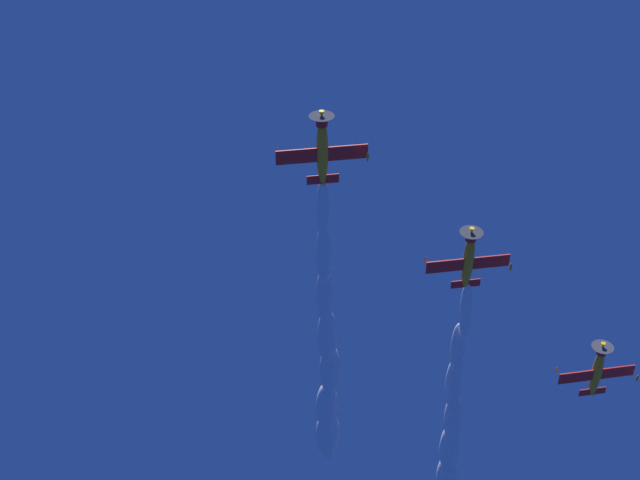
% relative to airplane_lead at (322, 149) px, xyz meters
% --- Properties ---
extents(airplane_lead, '(8.33, 9.18, 3.10)m').
position_rel_airplane_lead_xyz_m(airplane_lead, '(0.00, 0.00, 0.00)').
color(airplane_lead, orange).
extents(airplane_left_wingman, '(8.32, 9.17, 3.45)m').
position_rel_airplane_lead_xyz_m(airplane_left_wingman, '(-7.20, 19.38, 0.41)').
color(airplane_left_wingman, orange).
extents(airplane_right_wingman, '(8.34, 9.17, 3.06)m').
position_rel_airplane_lead_xyz_m(airplane_right_wingman, '(-16.02, 39.98, -0.01)').
color(airplane_right_wingman, orange).
extents(smoke_trail_lead, '(40.17, 17.04, 5.37)m').
position_rel_airplane_lead_xyz_m(smoke_trail_lead, '(-28.20, 10.76, 2.08)').
color(smoke_trail_lead, white).
extents(smoke_trail_left_wingman, '(40.43, 17.05, 5.28)m').
position_rel_airplane_lead_xyz_m(smoke_trail_left_wingman, '(-35.44, 30.16, 2.50)').
color(smoke_trail_left_wingman, white).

